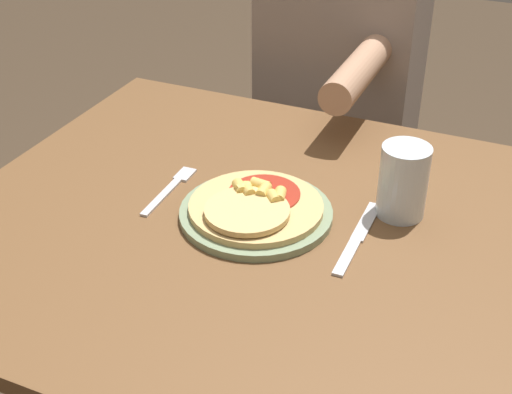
{
  "coord_description": "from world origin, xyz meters",
  "views": [
    {
      "loc": [
        0.36,
        -0.92,
        1.41
      ],
      "look_at": [
        -0.05,
        0.01,
        0.77
      ],
      "focal_mm": 50.0,
      "sensor_mm": 36.0,
      "label": 1
    }
  ],
  "objects_px": {
    "fork": "(171,188)",
    "knife": "(357,238)",
    "plate": "(256,213)",
    "person_diner": "(338,94)",
    "dining_table": "(278,276)",
    "drinking_glass": "(403,181)",
    "pizza": "(255,206)"
  },
  "relations": [
    {
      "from": "fork",
      "to": "knife",
      "type": "height_order",
      "value": "same"
    },
    {
      "from": "plate",
      "to": "person_diner",
      "type": "bearing_deg",
      "value": 96.09
    },
    {
      "from": "person_diner",
      "to": "knife",
      "type": "bearing_deg",
      "value": -69.79
    },
    {
      "from": "dining_table",
      "to": "plate",
      "type": "xyz_separation_m",
      "value": [
        -0.05,
        0.01,
        0.11
      ]
    },
    {
      "from": "drinking_glass",
      "to": "person_diner",
      "type": "distance_m",
      "value": 0.67
    },
    {
      "from": "knife",
      "to": "plate",
      "type": "bearing_deg",
      "value": -178.57
    },
    {
      "from": "dining_table",
      "to": "pizza",
      "type": "xyz_separation_m",
      "value": [
        -0.05,
        0.01,
        0.13
      ]
    },
    {
      "from": "person_diner",
      "to": "dining_table",
      "type": "bearing_deg",
      "value": -80.23
    },
    {
      "from": "plate",
      "to": "fork",
      "type": "height_order",
      "value": "plate"
    },
    {
      "from": "plate",
      "to": "knife",
      "type": "height_order",
      "value": "plate"
    },
    {
      "from": "fork",
      "to": "drinking_glass",
      "type": "relative_size",
      "value": 1.36
    },
    {
      "from": "fork",
      "to": "drinking_glass",
      "type": "xyz_separation_m",
      "value": [
        0.4,
        0.09,
        0.06
      ]
    },
    {
      "from": "dining_table",
      "to": "drinking_glass",
      "type": "bearing_deg",
      "value": 35.25
    },
    {
      "from": "fork",
      "to": "person_diner",
      "type": "bearing_deg",
      "value": 81.06
    },
    {
      "from": "knife",
      "to": "drinking_glass",
      "type": "distance_m",
      "value": 0.13
    },
    {
      "from": "person_diner",
      "to": "plate",
      "type": "bearing_deg",
      "value": -83.91
    },
    {
      "from": "fork",
      "to": "pizza",
      "type": "bearing_deg",
      "value": -8.31
    },
    {
      "from": "plate",
      "to": "pizza",
      "type": "xyz_separation_m",
      "value": [
        -0.0,
        -0.0,
        0.02
      ]
    },
    {
      "from": "plate",
      "to": "drinking_glass",
      "type": "relative_size",
      "value": 2.04
    },
    {
      "from": "plate",
      "to": "knife",
      "type": "bearing_deg",
      "value": 1.43
    },
    {
      "from": "dining_table",
      "to": "drinking_glass",
      "type": "xyz_separation_m",
      "value": [
        0.18,
        0.12,
        0.17
      ]
    },
    {
      "from": "dining_table",
      "to": "drinking_glass",
      "type": "relative_size",
      "value": 8.73
    },
    {
      "from": "knife",
      "to": "person_diner",
      "type": "height_order",
      "value": "person_diner"
    },
    {
      "from": "pizza",
      "to": "knife",
      "type": "distance_m",
      "value": 0.18
    },
    {
      "from": "plate",
      "to": "fork",
      "type": "distance_m",
      "value": 0.18
    },
    {
      "from": "dining_table",
      "to": "fork",
      "type": "relative_size",
      "value": 6.41
    },
    {
      "from": "plate",
      "to": "drinking_glass",
      "type": "bearing_deg",
      "value": 26.28
    },
    {
      "from": "dining_table",
      "to": "pizza",
      "type": "relative_size",
      "value": 4.88
    },
    {
      "from": "plate",
      "to": "fork",
      "type": "bearing_deg",
      "value": 172.98
    },
    {
      "from": "knife",
      "to": "person_diner",
      "type": "xyz_separation_m",
      "value": [
        -0.25,
        0.69,
        -0.07
      ]
    },
    {
      "from": "plate",
      "to": "knife",
      "type": "relative_size",
      "value": 1.2
    },
    {
      "from": "fork",
      "to": "plate",
      "type": "bearing_deg",
      "value": -7.02
    }
  ]
}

